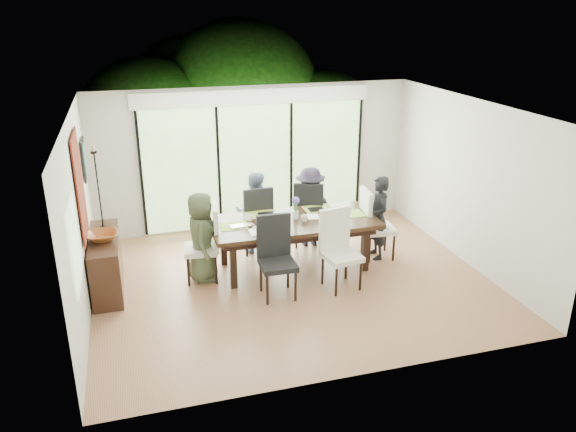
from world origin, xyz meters
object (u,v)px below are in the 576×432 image
object	(u,v)px
chair_left_end	(201,243)
sideboard	(106,263)
vase	(296,215)
cup_c	(338,210)
chair_far_left	(255,218)
chair_near_left	(278,259)
chair_right_end	(379,223)
chair_far_right	(310,212)
cup_b	(305,218)
bowl	(102,236)
laptop	(243,227)
table_top	(294,222)
person_far_left	(255,212)
chair_near_right	(342,251)
person_right_end	(378,218)
person_far_right	(310,207)
cup_a	(249,218)
person_left_end	(202,237)

from	to	relation	value
chair_left_end	sideboard	world-z (taller)	chair_left_end
vase	cup_c	bearing A→B (deg)	3.81
vase	chair_far_left	bearing A→B (deg)	122.01
chair_near_left	sideboard	bearing A→B (deg)	159.54
chair_right_end	chair_near_left	bearing A→B (deg)	119.74
chair_far_right	vase	xyz separation A→B (m)	(-0.50, -0.80, 0.29)
chair_far_right	vase	size ratio (longest dim) A/B	9.17
cup_b	bowl	xyz separation A→B (m)	(-3.07, 0.07, 0.02)
chair_left_end	laptop	size ratio (longest dim) A/B	3.33
chair_right_end	sideboard	distance (m)	4.42
table_top	chair_far_left	world-z (taller)	chair_far_left
chair_right_end	vase	size ratio (longest dim) A/B	9.17
cup_c	chair_far_right	bearing A→B (deg)	108.43
chair_far_left	person_far_left	size ratio (longest dim) A/B	0.85
chair_near_right	sideboard	distance (m)	3.55
person_right_end	person_far_left	distance (m)	2.10
chair_right_end	chair_far_left	bearing A→B (deg)	72.68
table_top	person_far_right	xyz separation A→B (m)	(0.55, 0.83, -0.08)
chair_near_left	vase	xyz separation A→B (m)	(0.55, 0.92, 0.29)
table_top	chair_near_left	size ratio (longest dim) A/B	2.18
person_right_end	sideboard	xyz separation A→B (m)	(-4.40, 0.07, -0.29)
person_far_right	cup_a	world-z (taller)	person_far_right
person_right_end	person_far_left	bearing A→B (deg)	-110.68
table_top	person_far_left	world-z (taller)	person_far_left
table_top	cup_b	world-z (taller)	cup_b
chair_near_right	person_right_end	distance (m)	1.31
person_left_end	chair_far_left	bearing A→B (deg)	-40.70
person_far_left	cup_b	world-z (taller)	person_far_left
chair_near_right	chair_near_left	bearing A→B (deg)	170.71
chair_left_end	cup_a	distance (m)	0.86
cup_c	bowl	world-z (taller)	bowl
sideboard	table_top	bearing A→B (deg)	-1.47
laptop	cup_a	world-z (taller)	cup_a
person_far_right	person_right_end	bearing A→B (deg)	142.47
table_top	chair_right_end	xyz separation A→B (m)	(1.50, 0.00, -0.19)
table_top	laptop	bearing A→B (deg)	-173.29
person_far_left	chair_right_end	bearing A→B (deg)	171.58
person_left_end	laptop	distance (m)	0.65
chair_far_right	person_far_right	bearing A→B (deg)	113.49
person_left_end	person_right_end	world-z (taller)	same
person_far_right	cup_c	world-z (taller)	person_far_right
chair_near_left	sideboard	size ratio (longest dim) A/B	0.81
chair_left_end	person_right_end	distance (m)	2.98
chair_near_left	person_far_right	distance (m)	2.00
person_right_end	cup_c	distance (m)	0.71
chair_right_end	cup_b	distance (m)	1.38
chair_near_right	person_left_end	xyz separation A→B (m)	(-1.98, 0.87, 0.11)
cup_c	sideboard	xyz separation A→B (m)	(-3.72, -0.03, -0.46)
chair_far_right	cup_c	bearing A→B (deg)	131.93
chair_right_end	sideboard	world-z (taller)	chair_right_end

